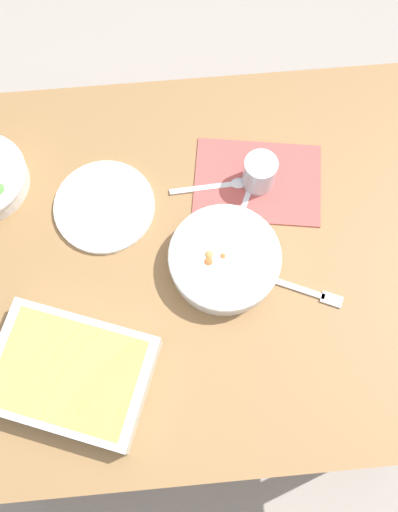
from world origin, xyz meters
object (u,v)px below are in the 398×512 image
object	(u,v)px
baking_dish	(70,374)
side_plate	(104,207)
spoon_by_stew	(241,213)
fork_on_table	(307,291)
spoon_spare	(220,186)
drink_cup	(259,174)
stew_bowl	(224,259)

from	to	relation	value
baking_dish	side_plate	world-z (taller)	baking_dish
spoon_by_stew	baking_dish	bearing A→B (deg)	40.60
side_plate	fork_on_table	distance (m)	0.47
spoon_spare	fork_on_table	xyz separation A→B (m)	(-0.16, 0.26, -0.00)
drink_cup	side_plate	world-z (taller)	drink_cup
stew_bowl	spoon_spare	size ratio (longest dim) A/B	1.33
drink_cup	fork_on_table	bearing A→B (deg)	105.21
side_plate	fork_on_table	size ratio (longest dim) A/B	1.31
spoon_by_stew	spoon_spare	distance (m)	0.08
baking_dish	spoon_spare	xyz separation A→B (m)	(-0.33, -0.39, -0.03)
drink_cup	side_plate	distance (m)	0.34
stew_bowl	spoon_by_stew	xyz separation A→B (m)	(-0.05, -0.11, -0.03)
spoon_by_stew	spoon_spare	bearing A→B (deg)	-61.02
fork_on_table	drink_cup	bearing A→B (deg)	-74.79
baking_dish	spoon_spare	bearing A→B (deg)	-130.49
baking_dish	side_plate	xyz separation A→B (m)	(-0.07, -0.36, -0.03)
side_plate	spoon_by_stew	size ratio (longest dim) A/B	1.31
spoon_spare	fork_on_table	size ratio (longest dim) A/B	1.04
spoon_by_stew	spoon_spare	size ratio (longest dim) A/B	0.95
drink_cup	side_plate	size ratio (longest dim) A/B	0.39
drink_cup	spoon_spare	distance (m)	0.09
drink_cup	spoon_by_stew	xyz separation A→B (m)	(0.05, 0.07, -0.03)
spoon_by_stew	fork_on_table	xyz separation A→B (m)	(-0.12, 0.19, -0.00)
fork_on_table	spoon_spare	bearing A→B (deg)	-58.93
drink_cup	spoon_by_stew	distance (m)	0.09
side_plate	stew_bowl	bearing A→B (deg)	148.01
baking_dish	side_plate	bearing A→B (deg)	-101.60
drink_cup	spoon_spare	size ratio (longest dim) A/B	0.48
stew_bowl	fork_on_table	xyz separation A→B (m)	(-0.17, 0.08, -0.03)
drink_cup	side_plate	bearing A→B (deg)	5.38
baking_dish	spoon_by_stew	world-z (taller)	baking_dish
side_plate	fork_on_table	world-z (taller)	side_plate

